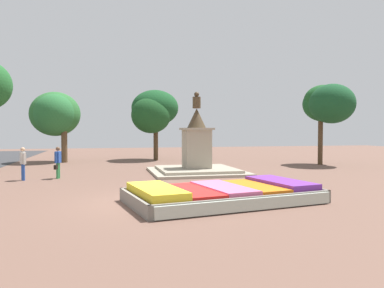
# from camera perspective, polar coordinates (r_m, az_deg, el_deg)

# --- Properties ---
(ground_plane) EXTENTS (79.89, 79.89, 0.00)m
(ground_plane) POSITION_cam_1_polar(r_m,az_deg,el_deg) (13.15, -6.85, -8.84)
(ground_plane) COLOR brown
(flower_planter) EXTENTS (7.01, 4.62, 0.66)m
(flower_planter) POSITION_cam_1_polar(r_m,az_deg,el_deg) (13.12, 4.83, -7.61)
(flower_planter) COLOR #38281C
(flower_planter) RESTS_ON ground_plane
(statue_monument) EXTENTS (5.28, 5.28, 4.71)m
(statue_monument) POSITION_cam_1_polar(r_m,az_deg,el_deg) (21.78, 0.71, -1.78)
(statue_monument) COLOR #A09681
(statue_monument) RESTS_ON ground_plane
(pedestrian_with_handbag) EXTENTS (0.32, 0.72, 1.64)m
(pedestrian_with_handbag) POSITION_cam_1_polar(r_m,az_deg,el_deg) (20.43, -19.77, -2.41)
(pedestrian_with_handbag) COLOR #338C4C
(pedestrian_with_handbag) RESTS_ON ground_plane
(pedestrian_near_planter) EXTENTS (0.36, 0.53, 1.65)m
(pedestrian_near_planter) POSITION_cam_1_polar(r_m,az_deg,el_deg) (20.33, -24.36, -2.42)
(pedestrian_near_planter) COLOR #264CA5
(pedestrian_near_planter) RESTS_ON ground_plane
(park_tree_far_left) EXTENTS (3.82, 4.17, 5.46)m
(park_tree_far_left) POSITION_cam_1_polar(r_m,az_deg,el_deg) (30.90, -20.15, 4.30)
(park_tree_far_left) COLOR brown
(park_tree_far_left) RESTS_ON ground_plane
(park_tree_behind_statue) EXTENTS (4.02, 4.66, 5.85)m
(park_tree_behind_statue) POSITION_cam_1_polar(r_m,az_deg,el_deg) (31.34, -5.86, 5.10)
(park_tree_behind_statue) COLOR #4C3823
(park_tree_behind_statue) RESTS_ON ground_plane
(park_tree_far_right) EXTENTS (3.29, 4.24, 5.79)m
(park_tree_far_right) POSITION_cam_1_polar(r_m,az_deg,el_deg) (28.75, 19.88, 5.87)
(park_tree_far_right) COLOR #4C3823
(park_tree_far_right) RESTS_ON ground_plane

